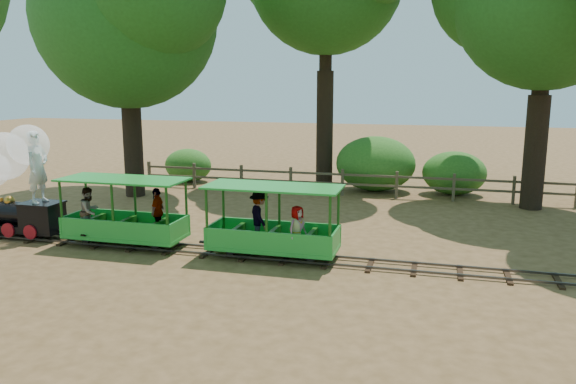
% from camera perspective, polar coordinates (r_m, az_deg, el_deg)
% --- Properties ---
extents(ground, '(90.00, 90.00, 0.00)m').
position_cam_1_polar(ground, '(13.35, 4.01, -7.18)').
color(ground, '#986B41').
rests_on(ground, ground).
extents(track, '(22.00, 1.00, 0.10)m').
position_cam_1_polar(track, '(13.33, 4.02, -6.90)').
color(track, '#3F3D3A').
rests_on(track, ground).
extents(locomotive, '(2.74, 1.29, 3.15)m').
position_cam_1_polar(locomotive, '(16.87, -26.13, 1.77)').
color(locomotive, black).
rests_on(locomotive, ground).
extents(carriage_front, '(3.23, 1.33, 1.68)m').
position_cam_1_polar(carriage_front, '(14.99, -16.44, -2.53)').
color(carriage_front, green).
rests_on(carriage_front, track).
extents(carriage_rear, '(3.23, 1.32, 1.68)m').
position_cam_1_polar(carriage_rear, '(13.45, -1.68, -3.58)').
color(carriage_rear, green).
rests_on(carriage_rear, track).
extents(oak_nw, '(8.11, 7.14, 9.72)m').
position_cam_1_polar(oak_nw, '(21.67, -16.12, 17.62)').
color(oak_nw, '#2D2116').
rests_on(oak_nw, ground).
extents(fence, '(18.10, 0.10, 1.00)m').
position_cam_1_polar(fence, '(20.90, 8.26, 1.06)').
color(fence, brown).
rests_on(fence, ground).
extents(shrub_west, '(2.03, 1.56, 1.41)m').
position_cam_1_polar(shrub_west, '(24.30, -10.12, 2.69)').
color(shrub_west, '#2D6B1E').
rests_on(shrub_west, ground).
extents(shrub_mid_w, '(3.08, 2.37, 2.13)m').
position_cam_1_polar(shrub_mid_w, '(22.09, 8.86, 2.86)').
color(shrub_mid_w, '#2D6B1E').
rests_on(shrub_mid_w, ground).
extents(shrub_mid_e, '(2.37, 1.82, 1.64)m').
position_cam_1_polar(shrub_mid_e, '(22.02, 16.53, 1.85)').
color(shrub_mid_e, '#2D6B1E').
rests_on(shrub_mid_e, ground).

